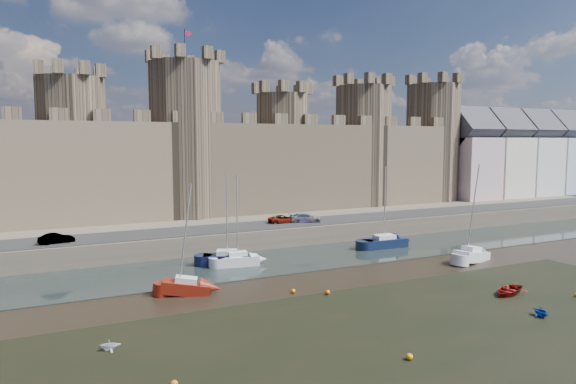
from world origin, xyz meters
The scene contains 23 objects.
ground centered at (0.00, 0.00, 0.00)m, with size 160.00×160.00×0.00m, color black.
seaweed_patch centered at (0.00, -6.00, 0.01)m, with size 70.00×34.00×0.01m, color black.
water_channel centered at (0.00, 24.00, 0.04)m, with size 160.00×12.00×0.08m, color black.
quay centered at (0.00, 60.00, 1.25)m, with size 160.00×60.00×2.50m, color #4C443A.
road centered at (0.00, 34.00, 2.55)m, with size 160.00×7.00×0.10m, color black.
castle centered at (-0.64, 48.00, 11.67)m, with size 108.50×11.00×29.00m.
townhouses centered at (71.50, 46.00, 10.59)m, with size 35.50×9.05×18.13m.
car_1 centered at (-16.95, 32.69, 3.11)m, with size 1.29×3.70×1.22m, color gray.
car_2 centered at (14.83, 33.68, 3.17)m, with size 1.87×4.59×1.33m, color gray.
car_3 centered at (11.75, 34.62, 3.06)m, with size 1.86×4.04×1.12m, color gray.
sailboat_1 centered at (0.15, 24.64, 0.83)m, with size 5.72×3.86×10.69m.
sailboat_2 centered at (1.03, 23.75, 0.81)m, with size 4.85×2.43×10.03m.
sailboat_3 centered at (21.62, 24.65, 0.81)m, with size 6.07×2.48×10.54m.
sailboat_4 centered at (-6.81, 15.98, 0.74)m, with size 4.65×3.03×10.13m.
sailboat_5 centered at (26.09, 14.07, 0.80)m, with size 5.60×3.45×11.29m.
dinghy_3 centered at (-14.64, 5.94, 0.36)m, with size 1.19×0.73×1.38m, color silver.
dinghy_4 centered at (19.41, 3.11, 0.37)m, with size 2.56×0.74×3.58m, color maroon.
dinghy_5 centered at (16.87, -2.20, 0.42)m, with size 1.37×0.84×1.59m, color navy.
buoy_1 centered at (2.04, 12.00, 0.20)m, with size 0.41×0.41×0.41m, color orange.
buoy_2 centered at (2.28, -4.03, 0.22)m, with size 0.43×0.43×0.43m, color orange.
buoy_3 centered at (4.64, 10.25, 0.22)m, with size 0.45×0.45×0.45m, color #EE560A.
buoy_4 centered at (-12.05, -1.09, 0.21)m, with size 0.43×0.43×0.43m, color orange.
buoy_5 centered at (24.23, -0.09, 0.19)m, with size 0.38×0.38×0.38m, color orange.
Camera 1 is at (-18.43, -28.84, 13.88)m, focal length 32.00 mm.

